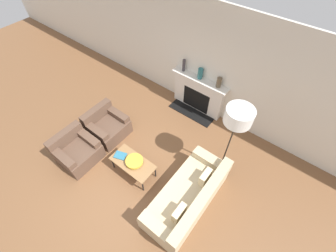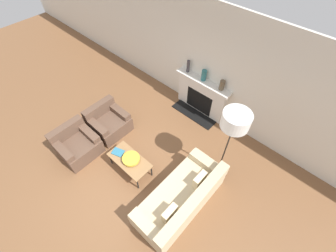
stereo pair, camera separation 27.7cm
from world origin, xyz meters
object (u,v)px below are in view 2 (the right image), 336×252
object	(u,v)px
coffee_table	(130,161)
mantel_vase_center_left	(204,75)
armchair_near	(77,145)
mantel_vase_left	(188,66)
bowl	(131,159)
armchair_far	(108,122)
floor_lamp	(235,123)
book	(118,152)
fireplace	(201,96)
couch	(182,198)
mantel_vase_center_right	(222,85)

from	to	relation	value
coffee_table	mantel_vase_center_left	bearing A→B (deg)	90.74
armchair_near	mantel_vase_left	world-z (taller)	mantel_vase_left
bowl	armchair_far	bearing A→B (deg)	163.97
floor_lamp	armchair_near	bearing A→B (deg)	-146.29
mantel_vase_center_left	book	bearing A→B (deg)	-96.39
fireplace	floor_lamp	size ratio (longest dim) A/B	0.82
floor_lamp	couch	bearing A→B (deg)	-95.84
mantel_vase_center_left	floor_lamp	bearing A→B (deg)	-39.50
book	floor_lamp	bearing A→B (deg)	17.99
fireplace	book	bearing A→B (deg)	-96.99
bowl	mantel_vase_center_right	bearing A→B (deg)	79.80
fireplace	mantel_vase_center_right	distance (m)	0.84
book	mantel_vase_left	world-z (taller)	mantel_vase_left
armchair_near	book	xyz separation A→B (m)	(0.98, 0.48, 0.15)
couch	floor_lamp	size ratio (longest dim) A/B	1.03
couch	mantel_vase_center_right	distance (m)	2.76
fireplace	armchair_far	xyz separation A→B (m)	(-1.30, -2.19, -0.23)
book	mantel_vase_center_right	xyz separation A→B (m)	(0.83, 2.66, 0.74)
armchair_near	mantel_vase_center_left	world-z (taller)	mantel_vase_center_left
bowl	floor_lamp	bearing A→B (deg)	42.00
couch	mantel_vase_center_left	distance (m)	2.97
mantel_vase_left	book	bearing A→B (deg)	-85.57
coffee_table	floor_lamp	bearing A→B (deg)	41.96
mantel_vase_center_right	mantel_vase_left	bearing A→B (deg)	180.00
armchair_far	book	xyz separation A→B (m)	(0.98, -0.46, 0.15)
coffee_table	bowl	xyz separation A→B (m)	(0.03, 0.03, 0.08)
fireplace	book	distance (m)	2.66
armchair_far	book	size ratio (longest dim) A/B	2.87
bowl	mantel_vase_center_left	world-z (taller)	mantel_vase_center_left
fireplace	mantel_vase_center_left	distance (m)	0.68
armchair_far	book	distance (m)	1.09
armchair_near	couch	bearing A→B (deg)	-75.88
armchair_far	coffee_table	world-z (taller)	armchair_far
fireplace	mantel_vase_center_right	world-z (taller)	mantel_vase_center_right
floor_lamp	mantel_vase_center_right	size ratio (longest dim) A/B	7.41
fireplace	coffee_table	distance (m)	2.60
coffee_table	bowl	distance (m)	0.10
mantel_vase_left	floor_lamp	bearing A→B (deg)	-31.83
book	bowl	bearing A→B (deg)	-8.14
mantel_vase_center_left	mantel_vase_center_right	xyz separation A→B (m)	(0.53, 0.00, -0.01)
coffee_table	mantel_vase_left	bearing A→B (deg)	101.62
armchair_far	mantel_vase_center_right	size ratio (longest dim) A/B	3.35
book	armchair_near	bearing A→B (deg)	-173.00
mantel_vase_center_left	mantel_vase_center_right	world-z (taller)	mantel_vase_center_left
couch	floor_lamp	distance (m)	1.84
coffee_table	floor_lamp	xyz separation A→B (m)	(1.50, 1.35, 1.31)
book	floor_lamp	xyz separation A→B (m)	(1.83, 1.39, 1.26)
book	coffee_table	bearing A→B (deg)	-11.84
armchair_near	mantel_vase_center_left	distance (m)	3.51
couch	mantel_vase_center_left	bearing A→B (deg)	-150.17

